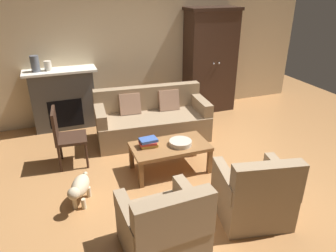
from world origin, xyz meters
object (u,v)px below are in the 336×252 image
Objects in this scene: mantel_vase_cream at (48,66)px; book_stack at (148,142)px; mantel_vase_slate at (35,64)px; armchair_near_left at (163,229)px; side_chair_wooden at (64,134)px; armoire at (210,61)px; couch at (152,120)px; armchair_near_right at (254,195)px; dog at (80,188)px; coffee_table at (170,148)px; fireplace at (64,99)px; fruit_bowl at (180,143)px.

book_stack is at bearing -59.64° from mantel_vase_cream.
armchair_near_left is (1.07, -3.53, -0.94)m from mantel_vase_slate.
armoire is at bearing 23.72° from side_chair_wooden.
couch is 2.67m from armchair_near_left.
armchair_near_right is at bearing -45.65° from side_chair_wooden.
mantel_vase_cream is at bearing 0.00° from mantel_vase_slate.
coffee_table is at bearing 14.56° from dog.
couch is at bearing 85.54° from coffee_table.
mantel_vase_cream is 3.74m from armchair_near_left.
fireplace is 3.62m from armchair_near_left.
mantel_vase_cream reaches higher than fireplace.
mantel_vase_slate is at bearing 178.97° from armoire.
armchair_near_left is at bearing -57.42° from dog.
side_chair_wooden is at bearing 110.05° from armchair_near_left.
side_chair_wooden is at bearing -86.20° from mantel_vase_cream.
armchair_near_left is 1.63× the size of dog.
couch is at bearing 69.94° from book_stack.
fruit_bowl is 1.59m from armchair_near_left.
couch is 11.76× the size of mantel_vase_cream.
armchair_near_left is at bearing -76.13° from mantel_vase_cream.
fruit_bowl is at bearing -19.13° from coffee_table.
armchair_near_right is (2.23, -3.37, -0.94)m from mantel_vase_slate.
couch is 1.15m from book_stack.
mantel_vase_slate is at bearing 101.85° from side_chair_wooden.
mantel_vase_cream reaches higher than couch.
fireplace reaches higher than armchair_near_right.
armchair_near_left is at bearing -73.11° from mantel_vase_slate.
fruit_bowl is 2.79m from mantel_vase_cream.
fireplace is at bearing 145.09° from couch.
armoire is 3.34m from mantel_vase_slate.
armchair_near_left is at bearing -78.97° from fireplace.
book_stack is 0.30× the size of armchair_near_right.
coffee_table is (-1.65, -2.03, -0.68)m from armoire.
dog is at bearing -165.44° from coffee_table.
armoire is at bearing 56.93° from armchair_near_left.
armchair_near_right is (0.40, -1.23, -0.14)m from fruit_bowl.
mantel_vase_cream is (-3.13, 0.06, 0.15)m from armoire.
fruit_bowl is (0.05, -1.19, 0.14)m from couch.
couch is at bearing -34.91° from fireplace.
armoire is 2.32× the size of side_chair_wooden.
coffee_table is 4.07× the size of book_stack.
armchair_near_right is 2.08m from dog.
mantel_vase_cream is 0.19× the size of armchair_near_left.
armoire is at bearing 38.71° from dog.
mantel_vase_cream reaches higher than armchair_near_left.
fireplace is 2.27m from book_stack.
side_chair_wooden is (-1.39, 0.70, 0.15)m from coffee_table.
couch is 2.25× the size of armchair_near_left.
mantel_vase_cream is at bearing 127.21° from fruit_bowl.
armchair_near_left is (0.69, -3.55, -0.25)m from fireplace.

